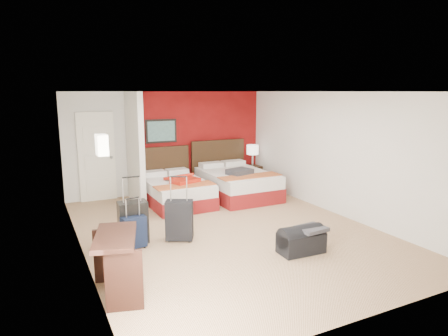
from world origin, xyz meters
TOP-DOWN VIEW (x-y plane):
  - ground at (0.00, 0.00)m, footprint 6.50×6.50m
  - room_walls at (-1.40, 1.42)m, footprint 5.02×6.52m
  - red_accent_panel at (0.75, 3.23)m, footprint 3.50×0.04m
  - partition_wall at (-1.00, 2.61)m, footprint 0.12×1.20m
  - entry_door at (-1.75, 3.20)m, footprint 0.82×0.06m
  - bed_left at (-0.24, 2.05)m, footprint 1.28×1.82m
  - bed_right at (1.29, 2.03)m, footprint 1.43×2.04m
  - red_suitcase_open at (-0.14, 1.95)m, footprint 0.81×0.95m
  - jacket_bundle at (1.19, 1.73)m, footprint 0.62×0.54m
  - nightstand at (2.17, 2.81)m, footprint 0.42×0.42m
  - table_lamp at (2.17, 2.81)m, footprint 0.41×0.41m
  - suitcase_black at (-1.69, 0.11)m, footprint 0.48×0.31m
  - suitcase_charcoal at (-0.95, -0.07)m, footprint 0.53×0.45m
  - suitcase_navy at (-1.73, -0.08)m, footprint 0.40×0.29m
  - duffel_bag at (0.59, -1.42)m, footprint 0.73×0.41m
  - jacket_draped at (0.74, -1.47)m, footprint 0.47×0.41m
  - desk at (-2.28, -1.49)m, footprint 0.72×1.05m

SIDE VIEW (x-z plane):
  - ground at x=0.00m, z-range 0.00..0.00m
  - duffel_bag at x=0.59m, z-range 0.00..0.36m
  - suitcase_navy at x=-1.73m, z-range 0.00..0.51m
  - bed_left at x=-0.24m, z-range 0.00..0.54m
  - nightstand at x=2.17m, z-range 0.00..0.55m
  - bed_right at x=1.29m, z-range 0.00..0.61m
  - suitcase_charcoal at x=-0.95m, z-range 0.00..0.66m
  - suitcase_black at x=-1.69m, z-range 0.00..0.70m
  - jacket_draped at x=0.74m, z-range 0.36..0.42m
  - desk at x=-2.28m, z-range 0.00..0.80m
  - red_suitcase_open at x=-0.14m, z-range 0.54..0.64m
  - jacket_bundle at x=1.19m, z-range 0.61..0.74m
  - table_lamp at x=2.17m, z-range 0.55..1.11m
  - entry_door at x=-1.75m, z-range 0.00..2.05m
  - red_accent_panel at x=0.75m, z-range 0.00..2.50m
  - partition_wall at x=-1.00m, z-range 0.00..2.50m
  - room_walls at x=-1.40m, z-range 0.01..2.51m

